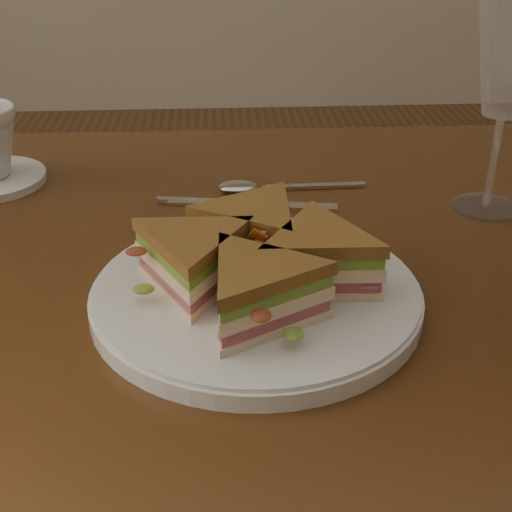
{
  "coord_description": "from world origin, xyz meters",
  "views": [
    {
      "loc": [
        0.01,
        -0.65,
        1.1
      ],
      "look_at": [
        0.04,
        -0.1,
        0.8
      ],
      "focal_mm": 50.0,
      "sensor_mm": 36.0,
      "label": 1
    }
  ],
  "objects_px": {
    "table": "(214,334)",
    "sandwich_wedges": "(256,261)",
    "knife": "(240,205)",
    "wine_glass": "(510,65)",
    "spoon": "(257,187)",
    "plate": "(256,297)"
  },
  "relations": [
    {
      "from": "plate",
      "to": "knife",
      "type": "xyz_separation_m",
      "value": [
        -0.01,
        0.22,
        -0.01
      ]
    },
    {
      "from": "table",
      "to": "sandwich_wedges",
      "type": "height_order",
      "value": "sandwich_wedges"
    },
    {
      "from": "spoon",
      "to": "knife",
      "type": "xyz_separation_m",
      "value": [
        -0.02,
        -0.05,
        -0.0
      ]
    },
    {
      "from": "spoon",
      "to": "wine_glass",
      "type": "distance_m",
      "value": 0.32
    },
    {
      "from": "sandwich_wedges",
      "to": "spoon",
      "type": "relative_size",
      "value": 1.3
    },
    {
      "from": "table",
      "to": "wine_glass",
      "type": "distance_m",
      "value": 0.43
    },
    {
      "from": "sandwich_wedges",
      "to": "wine_glass",
      "type": "distance_m",
      "value": 0.36
    },
    {
      "from": "sandwich_wedges",
      "to": "spoon",
      "type": "bearing_deg",
      "value": 86.55
    },
    {
      "from": "table",
      "to": "spoon",
      "type": "xyz_separation_m",
      "value": [
        0.06,
        0.17,
        0.1
      ]
    },
    {
      "from": "sandwich_wedges",
      "to": "spoon",
      "type": "distance_m",
      "value": 0.27
    },
    {
      "from": "knife",
      "to": "wine_glass",
      "type": "distance_m",
      "value": 0.33
    },
    {
      "from": "table",
      "to": "sandwich_wedges",
      "type": "bearing_deg",
      "value": -67.39
    },
    {
      "from": "table",
      "to": "sandwich_wedges",
      "type": "relative_size",
      "value": 5.01
    },
    {
      "from": "plate",
      "to": "sandwich_wedges",
      "type": "relative_size",
      "value": 1.25
    },
    {
      "from": "wine_glass",
      "to": "table",
      "type": "bearing_deg",
      "value": -163.55
    },
    {
      "from": "sandwich_wedges",
      "to": "spoon",
      "type": "xyz_separation_m",
      "value": [
        0.02,
        0.26,
        -0.04
      ]
    },
    {
      "from": "sandwich_wedges",
      "to": "knife",
      "type": "bearing_deg",
      "value": 91.62
    },
    {
      "from": "table",
      "to": "knife",
      "type": "bearing_deg",
      "value": 73.95
    },
    {
      "from": "plate",
      "to": "spoon",
      "type": "bearing_deg",
      "value": 86.55
    },
    {
      "from": "plate",
      "to": "spoon",
      "type": "xyz_separation_m",
      "value": [
        0.02,
        0.26,
        -0.0
      ]
    },
    {
      "from": "table",
      "to": "knife",
      "type": "relative_size",
      "value": 5.6
    },
    {
      "from": "knife",
      "to": "wine_glass",
      "type": "height_order",
      "value": "wine_glass"
    }
  ]
}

